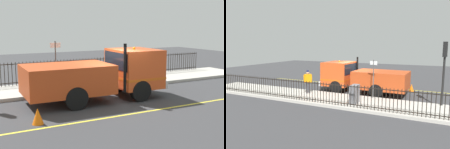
% 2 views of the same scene
% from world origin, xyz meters
% --- Properties ---
extents(ground_plane, '(48.61, 48.61, 0.00)m').
position_xyz_m(ground_plane, '(0.00, 0.00, 0.00)').
color(ground_plane, '#38383A').
rests_on(ground_plane, ground).
extents(sidewalk_slab, '(3.08, 22.10, 0.16)m').
position_xyz_m(sidewalk_slab, '(3.44, 0.00, 0.08)').
color(sidewalk_slab, '#B7B2A8').
rests_on(sidewalk_slab, ground).
extents(lane_marking, '(0.12, 19.89, 0.01)m').
position_xyz_m(lane_marking, '(-2.25, 0.00, 0.00)').
color(lane_marking, yellow).
rests_on(lane_marking, ground).
extents(work_truck, '(2.62, 6.48, 2.63)m').
position_xyz_m(work_truck, '(0.37, 0.32, 1.26)').
color(work_truck, '#D84C1E').
rests_on(work_truck, ground).
extents(worker_standing, '(0.51, 0.46, 1.68)m').
position_xyz_m(worker_standing, '(2.90, -2.51, 1.19)').
color(worker_standing, orange).
rests_on(worker_standing, sidewalk_slab).
extents(iron_fence, '(0.04, 18.82, 1.27)m').
position_xyz_m(iron_fence, '(4.74, -0.00, 0.81)').
color(iron_fence, black).
rests_on(iron_fence, sidewalk_slab).
extents(utility_cabinet, '(0.79, 0.39, 1.11)m').
position_xyz_m(utility_cabinet, '(3.93, 1.46, 0.72)').
color(utility_cabinet, slate).
rests_on(utility_cabinet, sidewalk_slab).
extents(traffic_cone, '(0.40, 0.40, 0.58)m').
position_xyz_m(traffic_cone, '(-1.75, 3.99, 0.29)').
color(traffic_cone, orange).
rests_on(traffic_cone, ground).
extents(street_sign, '(0.12, 0.50, 2.50)m').
position_xyz_m(street_sign, '(2.18, 2.07, 1.71)').
color(street_sign, '#4C4C4C').
rests_on(street_sign, sidewalk_slab).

